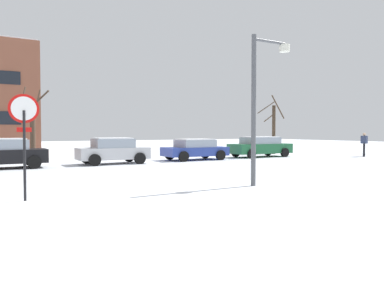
% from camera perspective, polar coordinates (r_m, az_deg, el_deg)
% --- Properties ---
extents(ground_plane, '(120.00, 120.00, 0.00)m').
position_cam_1_polar(ground_plane, '(12.25, -20.56, -6.73)').
color(ground_plane, white).
extents(road_surface, '(80.00, 8.78, 0.00)m').
position_cam_1_polar(road_surface, '(15.58, -22.51, -4.91)').
color(road_surface, silver).
rests_on(road_surface, ground).
extents(stop_sign, '(0.76, 0.11, 2.80)m').
position_cam_1_polar(stop_sign, '(10.57, -24.46, 2.54)').
color(stop_sign, black).
rests_on(stop_sign, ground).
extents(street_lamp, '(1.61, 0.36, 5.03)m').
position_cam_1_polar(street_lamp, '(12.77, 10.56, 7.70)').
color(street_lamp, '#4C4F54').
rests_on(street_lamp, ground).
extents(parked_car_black, '(3.85, 2.04, 1.49)m').
position_cam_1_polar(parked_car_black, '(20.30, -26.93, -1.27)').
color(parked_car_black, black).
rests_on(parked_car_black, ground).
extents(parked_car_silver, '(3.88, 2.01, 1.47)m').
position_cam_1_polar(parked_car_silver, '(21.20, -12.09, -1.00)').
color(parked_car_silver, silver).
rests_on(parked_car_silver, ground).
extents(parked_car_blue, '(4.09, 2.14, 1.34)m').
position_cam_1_polar(parked_car_blue, '(23.58, 0.46, -0.78)').
color(parked_car_blue, '#283D93').
rests_on(parked_car_blue, ground).
extents(parked_car_green, '(4.60, 2.04, 1.46)m').
position_cam_1_polar(parked_car_green, '(26.79, 10.47, -0.37)').
color(parked_car_green, '#1E6038').
rests_on(parked_car_green, ground).
extents(pedestrian_crossing, '(0.44, 0.44, 1.73)m').
position_cam_1_polar(pedestrian_crossing, '(29.48, 25.00, 0.20)').
color(pedestrian_crossing, black).
rests_on(pedestrian_crossing, ground).
extents(tree_far_right, '(1.72, 1.38, 4.53)m').
position_cam_1_polar(tree_far_right, '(24.12, -23.33, 2.39)').
color(tree_far_right, '#423326').
rests_on(tree_far_right, ground).
extents(tree_far_left, '(1.85, 1.67, 4.68)m').
position_cam_1_polar(tree_far_left, '(30.53, 12.47, 2.54)').
color(tree_far_left, '#423326').
rests_on(tree_far_left, ground).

